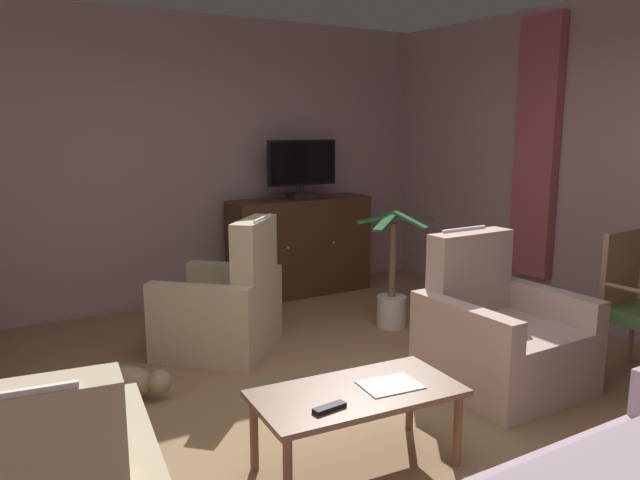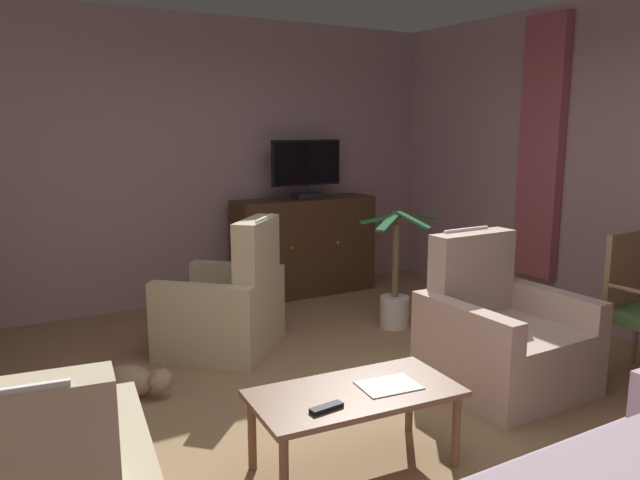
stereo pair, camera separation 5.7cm
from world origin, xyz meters
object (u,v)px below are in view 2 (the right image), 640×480
at_px(armchair_by_fireplace, 501,339).
at_px(cat, 136,380).
at_px(potted_plant_on_hearth_side, 395,296).
at_px(coffee_table, 355,400).
at_px(tv_remote, 327,408).
at_px(folded_newspaper, 389,385).
at_px(armchair_facing_sofa, 227,308).
at_px(tv_cabinet, 304,248).
at_px(television, 306,168).

relative_size(armchair_by_fireplace, cat, 1.80).
bearing_deg(armchair_by_fireplace, cat, 153.99).
xyz_separation_m(armchair_by_fireplace, potted_plant_on_hearth_side, (0.13, 1.35, -0.04)).
xyz_separation_m(coffee_table, tv_remote, (-0.23, -0.11, 0.06)).
bearing_deg(potted_plant_on_hearth_side, cat, -173.04).
bearing_deg(tv_remote, folded_newspaper, 4.35).
relative_size(tv_remote, folded_newspaper, 0.57).
bearing_deg(armchair_by_fireplace, armchair_facing_sofa, 130.30).
bearing_deg(potted_plant_on_hearth_side, armchair_facing_sofa, 171.10).
bearing_deg(tv_cabinet, television, -90.00).
relative_size(television, coffee_table, 0.70).
bearing_deg(folded_newspaper, coffee_table, 174.50).
xyz_separation_m(coffee_table, cat, (-0.76, 1.46, -0.28)).
bearing_deg(cat, television, 36.51).
height_order(television, armchair_facing_sofa, television).
height_order(folded_newspaper, potted_plant_on_hearth_side, potted_plant_on_hearth_side).
distance_m(tv_remote, armchair_facing_sofa, 2.11).
relative_size(tv_cabinet, armchair_by_fireplace, 1.44).
bearing_deg(armchair_by_fireplace, tv_remote, -163.36).
bearing_deg(tv_cabinet, armchair_facing_sofa, -139.09).
xyz_separation_m(coffee_table, potted_plant_on_hearth_side, (1.56, 1.74, -0.10)).
bearing_deg(armchair_facing_sofa, tv_remote, -98.83).
relative_size(tv_cabinet, television, 1.95).
bearing_deg(tv_cabinet, coffee_table, -114.33).
distance_m(armchair_facing_sofa, potted_plant_on_hearth_side, 1.49).
relative_size(television, cat, 1.33).
height_order(television, potted_plant_on_hearth_side, television).
distance_m(folded_newspaper, cat, 1.80).
distance_m(television, coffee_table, 3.50).
xyz_separation_m(tv_remote, folded_newspaper, (0.41, 0.07, -0.01)).
xyz_separation_m(television, coffee_table, (-1.41, -3.06, -0.94)).
height_order(potted_plant_on_hearth_side, cat, potted_plant_on_hearth_side).
xyz_separation_m(folded_newspaper, armchair_facing_sofa, (-0.09, 2.01, -0.10)).
bearing_deg(coffee_table, tv_cabinet, 65.67).
relative_size(tv_remote, potted_plant_on_hearth_side, 0.16).
distance_m(tv_remote, folded_newspaper, 0.42).
bearing_deg(cat, armchair_facing_sofa, 31.24).
xyz_separation_m(coffee_table, armchair_facing_sofa, (0.09, 1.97, -0.05)).
bearing_deg(armchair_by_fireplace, potted_plant_on_hearth_side, 84.47).
bearing_deg(armchair_by_fireplace, tv_cabinet, 90.56).
bearing_deg(folded_newspaper, potted_plant_on_hearth_side, 58.56).
distance_m(coffee_table, armchair_by_fireplace, 1.49).
distance_m(tv_cabinet, potted_plant_on_hearth_side, 1.40).
bearing_deg(tv_remote, cat, 102.88).
bearing_deg(coffee_table, potted_plant_on_hearth_side, 48.03).
relative_size(tv_cabinet, folded_newspaper, 4.99).
height_order(coffee_table, tv_remote, tv_remote).
relative_size(tv_remote, armchair_by_fireplace, 0.16).
relative_size(tv_cabinet, tv_remote, 8.80).
distance_m(tv_remote, cat, 1.69).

